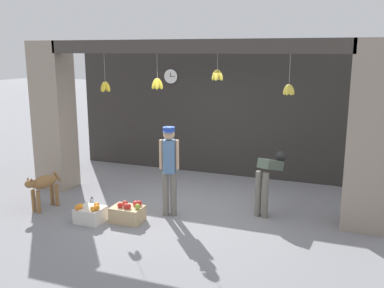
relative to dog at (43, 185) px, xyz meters
The scene contains 12 objects.
ground_plane 2.63m from the dog, 20.59° to the left, with size 60.00×60.00×0.00m, color gray.
shop_back_wall 4.32m from the dog, 54.63° to the left, with size 7.38×0.12×3.05m, color #2D2B28.
shop_pillar_left 1.72m from the dog, 117.15° to the left, with size 0.70×0.60×3.05m, color gray.
shop_pillar_right 5.70m from the dog, 12.48° to the left, with size 0.70×0.60×3.05m, color gray.
storefront_awning 3.58m from the dog, 23.00° to the left, with size 5.48×0.33×0.97m.
dog is the anchor object (origin of this frame).
shopkeeper 2.39m from the dog, 13.61° to the left, with size 0.33×0.29×1.59m.
worker_stooping 4.09m from the dog, 18.33° to the left, with size 0.43×0.80×1.06m.
fruit_crate_oranges 1.19m from the dog, 10.31° to the right, with size 0.45×0.40×0.34m.
fruit_crate_apples 1.75m from the dog, ahead, with size 0.53×0.37×0.35m.
water_bottle 0.94m from the dog, 20.67° to the left, with size 0.07×0.07×0.25m.
wall_clock 3.95m from the dog, 71.64° to the left, with size 0.35×0.03×0.35m.
Camera 1 is at (2.76, -6.90, 2.87)m, focal length 40.00 mm.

